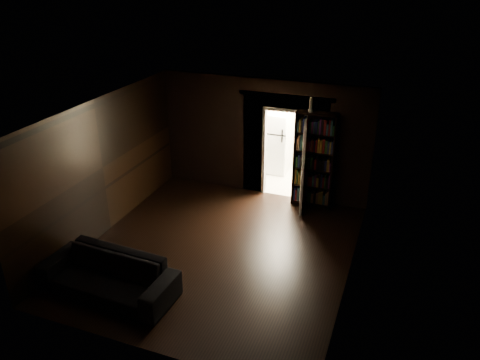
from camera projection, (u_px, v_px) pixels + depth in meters
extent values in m
plane|color=black|center=(219.00, 251.00, 9.18)|extent=(5.50, 5.50, 0.00)
cube|color=black|center=(216.00, 132.00, 11.34)|extent=(2.55, 0.10, 2.80)
cube|color=black|center=(338.00, 147.00, 10.40)|extent=(1.55, 0.10, 2.80)
cube|color=black|center=(287.00, 96.00, 10.35)|extent=(0.90, 0.10, 0.70)
cube|color=black|center=(103.00, 167.00, 9.38)|extent=(0.02, 5.50, 2.80)
cube|color=black|center=(355.00, 210.00, 7.79)|extent=(0.02, 5.50, 2.80)
cube|color=black|center=(137.00, 271.00, 6.25)|extent=(5.00, 0.02, 2.80)
cube|color=beige|center=(216.00, 113.00, 7.98)|extent=(5.00, 5.50, 0.02)
cube|color=white|center=(283.00, 155.00, 10.89)|extent=(1.04, 0.06, 2.17)
cube|color=beige|center=(291.00, 182.00, 12.13)|extent=(2.20, 1.80, 0.10)
cube|color=beige|center=(302.00, 126.00, 12.32)|extent=(2.20, 0.10, 2.40)
cube|color=beige|center=(254.00, 132.00, 11.93)|extent=(0.10, 1.60, 2.40)
cube|color=beige|center=(336.00, 142.00, 11.26)|extent=(0.10, 1.60, 2.40)
cube|color=beige|center=(296.00, 87.00, 11.07)|extent=(2.20, 1.80, 0.10)
cube|color=#CD6E72|center=(304.00, 89.00, 11.83)|extent=(2.00, 0.04, 0.26)
imported|color=black|center=(108.00, 270.00, 7.85)|extent=(2.39, 1.13, 0.90)
cube|color=black|center=(314.00, 160.00, 10.51)|extent=(0.96, 0.59, 2.20)
cube|color=white|center=(275.00, 142.00, 12.34)|extent=(0.88, 0.84, 1.65)
cube|color=white|center=(303.00, 166.00, 10.36)|extent=(0.24, 0.84, 2.05)
cube|color=white|center=(311.00, 104.00, 10.03)|extent=(0.11, 0.11, 0.32)
cube|color=black|center=(278.00, 106.00, 11.92)|extent=(0.70, 0.09, 0.29)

